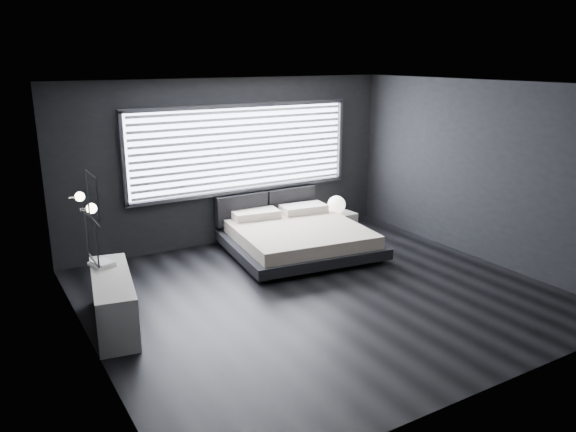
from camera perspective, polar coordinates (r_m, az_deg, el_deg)
room at (r=7.33m, az=3.41°, el=2.19°), size 6.04×6.00×2.80m
window at (r=9.68m, az=-4.62°, el=6.80°), size 4.14×0.09×1.52m
headboard at (r=10.04m, az=-2.17°, el=1.10°), size 1.96×0.16×0.52m
sconce_near at (r=6.23m, az=-19.36°, el=0.73°), size 0.18×0.11×0.11m
sconce_far at (r=6.81m, az=-20.42°, el=1.86°), size 0.18×0.11×0.11m
wall_art_upper at (r=5.58m, az=-19.23°, el=1.69°), size 0.01×0.48×0.48m
wall_art_lower at (r=5.94m, az=-19.33°, el=-2.20°), size 0.01×0.48×0.48m
bed at (r=9.26m, az=1.00°, el=-2.12°), size 2.49×2.40×0.58m
nightstand at (r=10.32m, az=4.77°, el=-0.71°), size 0.70×0.60×0.38m
orb_lamp at (r=10.20m, az=4.94°, el=1.15°), size 0.33×0.33×0.33m
dresser at (r=7.10m, az=-17.29°, el=-8.23°), size 0.72×1.64×0.64m
book_stack at (r=7.33m, az=-18.35°, el=-4.62°), size 0.30×0.36×0.06m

